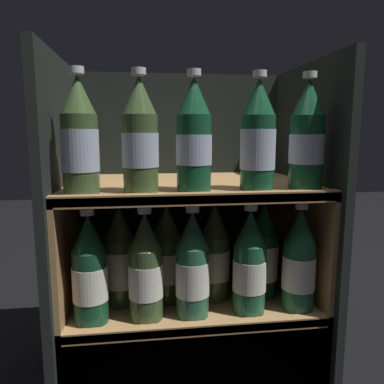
# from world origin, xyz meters

# --- Properties ---
(fridge_back_wall) EXTENTS (0.64, 0.02, 0.82)m
(fridge_back_wall) POSITION_xyz_m (0.00, 0.43, 0.41)
(fridge_back_wall) COLOR black
(fridge_back_wall) RESTS_ON ground_plane
(fridge_side_left) EXTENTS (0.02, 0.46, 0.82)m
(fridge_side_left) POSITION_xyz_m (-0.31, 0.21, 0.41)
(fridge_side_left) COLOR black
(fridge_side_left) RESTS_ON ground_plane
(fridge_side_right) EXTENTS (0.02, 0.46, 0.82)m
(fridge_side_right) POSITION_xyz_m (0.31, 0.21, 0.41)
(fridge_side_right) COLOR black
(fridge_side_right) RESTS_ON ground_plane
(shelf_lower) EXTENTS (0.60, 0.42, 0.24)m
(shelf_lower) POSITION_xyz_m (0.00, 0.20, 0.19)
(shelf_lower) COLOR #9E7547
(shelf_lower) RESTS_ON ground_plane
(shelf_upper) EXTENTS (0.60, 0.42, 0.53)m
(shelf_upper) POSITION_xyz_m (0.00, 0.20, 0.38)
(shelf_upper) COLOR #9E7547
(shelf_upper) RESTS_ON ground_plane
(bottle_upper_front_0) EXTENTS (0.08, 0.08, 0.26)m
(bottle_upper_front_0) POSITION_xyz_m (-0.24, 0.06, 0.63)
(bottle_upper_front_0) COLOR #384C28
(bottle_upper_front_0) RESTS_ON shelf_upper
(bottle_upper_front_1) EXTENTS (0.08, 0.08, 0.26)m
(bottle_upper_front_1) POSITION_xyz_m (-0.12, 0.06, 0.64)
(bottle_upper_front_1) COLOR #384C28
(bottle_upper_front_1) RESTS_ON shelf_upper
(bottle_upper_front_2) EXTENTS (0.08, 0.08, 0.26)m
(bottle_upper_front_2) POSITION_xyz_m (-0.01, 0.06, 0.64)
(bottle_upper_front_2) COLOR #144228
(bottle_upper_front_2) RESTS_ON shelf_upper
(bottle_upper_front_3) EXTENTS (0.08, 0.08, 0.26)m
(bottle_upper_front_3) POSITION_xyz_m (0.13, 0.06, 0.63)
(bottle_upper_front_3) COLOR #144228
(bottle_upper_front_3) RESTS_ON shelf_upper
(bottle_upper_front_4) EXTENTS (0.08, 0.08, 0.26)m
(bottle_upper_front_4) POSITION_xyz_m (0.25, 0.06, 0.64)
(bottle_upper_front_4) COLOR #144228
(bottle_upper_front_4) RESTS_ON shelf_upper
(bottle_lower_front_0) EXTENTS (0.08, 0.08, 0.26)m
(bottle_lower_front_0) POSITION_xyz_m (-0.24, 0.06, 0.35)
(bottle_lower_front_0) COLOR #144228
(bottle_lower_front_0) RESTS_ON shelf_lower
(bottle_lower_front_1) EXTENTS (0.08, 0.08, 0.26)m
(bottle_lower_front_1) POSITION_xyz_m (-0.12, 0.06, 0.35)
(bottle_lower_front_1) COLOR #384C28
(bottle_lower_front_1) RESTS_ON shelf_lower
(bottle_lower_front_2) EXTENTS (0.08, 0.08, 0.26)m
(bottle_lower_front_2) POSITION_xyz_m (-0.01, 0.06, 0.35)
(bottle_lower_front_2) COLOR #285B42
(bottle_lower_front_2) RESTS_ON shelf_lower
(bottle_lower_front_3) EXTENTS (0.08, 0.08, 0.26)m
(bottle_lower_front_3) POSITION_xyz_m (0.12, 0.06, 0.35)
(bottle_lower_front_3) COLOR #1E5638
(bottle_lower_front_3) RESTS_ON shelf_lower
(bottle_lower_front_4) EXTENTS (0.08, 0.08, 0.26)m
(bottle_lower_front_4) POSITION_xyz_m (0.24, 0.06, 0.35)
(bottle_lower_front_4) COLOR #1E5638
(bottle_lower_front_4) RESTS_ON shelf_lower
(bottle_lower_back_0) EXTENTS (0.08, 0.08, 0.26)m
(bottle_lower_back_0) POSITION_xyz_m (-0.18, 0.14, 0.35)
(bottle_lower_back_0) COLOR #384C28
(bottle_lower_back_0) RESTS_ON shelf_lower
(bottle_lower_back_1) EXTENTS (0.08, 0.08, 0.26)m
(bottle_lower_back_1) POSITION_xyz_m (-0.06, 0.14, 0.35)
(bottle_lower_back_1) COLOR #384C28
(bottle_lower_back_1) RESTS_ON shelf_lower
(bottle_lower_back_2) EXTENTS (0.08, 0.08, 0.26)m
(bottle_lower_back_2) POSITION_xyz_m (0.06, 0.14, 0.35)
(bottle_lower_back_2) COLOR #384C28
(bottle_lower_back_2) RESTS_ON shelf_lower
(bottle_lower_back_3) EXTENTS (0.08, 0.08, 0.26)m
(bottle_lower_back_3) POSITION_xyz_m (0.18, 0.14, 0.35)
(bottle_lower_back_3) COLOR #144228
(bottle_lower_back_3) RESTS_ON shelf_lower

